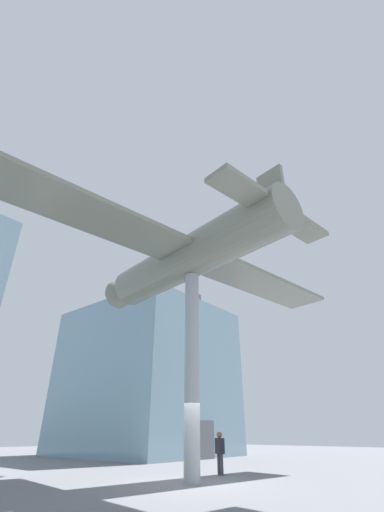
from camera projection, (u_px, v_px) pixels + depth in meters
The scene contains 5 objects.
ground_plane at pixel (192, 484), 11.44m from camera, with size 80.00×80.00×0.00m, color slate.
glass_pavilion_right at pixel (147, 379), 28.22m from camera, with size 10.37×12.13×11.53m.
support_pylon_central at pixel (192, 366), 13.21m from camera, with size 0.57×0.57×7.66m.
suspended_airplane at pixel (188, 258), 15.60m from camera, with size 19.08×12.17×2.90m.
visitor_person at pixel (220, 450), 14.24m from camera, with size 0.34×0.45×1.58m.
Camera 1 is at (-10.53, -8.73, 1.52)m, focal length 24.00 mm.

